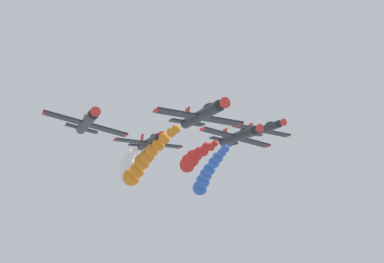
{
  "coord_description": "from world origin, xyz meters",
  "views": [
    {
      "loc": [
        20.73,
        52.52,
        60.33
      ],
      "look_at": [
        0.0,
        0.0,
        70.99
      ],
      "focal_mm": 42.77,
      "sensor_mm": 36.0,
      "label": 1
    }
  ],
  "objects_px": {
    "airplane_lead": "(202,115)",
    "airplane_right_outer": "(264,129)",
    "airplane_left_outer": "(150,142)",
    "airplane_left_inner": "(238,136)",
    "airplane_right_inner": "(87,122)"
  },
  "relations": [
    {
      "from": "airplane_lead",
      "to": "airplane_right_outer",
      "type": "xyz_separation_m",
      "value": [
        -17.48,
        -17.4,
        2.93
      ]
    },
    {
      "from": "airplane_left_outer",
      "to": "airplane_right_outer",
      "type": "xyz_separation_m",
      "value": [
        -17.74,
        0.31,
        2.98
      ]
    },
    {
      "from": "airplane_lead",
      "to": "airplane_right_outer",
      "type": "height_order",
      "value": "airplane_right_outer"
    },
    {
      "from": "airplane_lead",
      "to": "airplane_left_outer",
      "type": "bearing_deg",
      "value": -89.14
    },
    {
      "from": "airplane_left_inner",
      "to": "airplane_right_inner",
      "type": "height_order",
      "value": "airplane_right_inner"
    },
    {
      "from": "airplane_lead",
      "to": "airplane_left_inner",
      "type": "relative_size",
      "value": 1.0
    },
    {
      "from": "airplane_lead",
      "to": "airplane_right_inner",
      "type": "distance_m",
      "value": 13.18
    },
    {
      "from": "airplane_right_inner",
      "to": "airplane_right_outer",
      "type": "bearing_deg",
      "value": -161.92
    },
    {
      "from": "airplane_right_outer",
      "to": "airplane_left_inner",
      "type": "bearing_deg",
      "value": 43.91
    },
    {
      "from": "airplane_right_outer",
      "to": "airplane_lead",
      "type": "bearing_deg",
      "value": 44.87
    },
    {
      "from": "airplane_right_inner",
      "to": "airplane_right_outer",
      "type": "relative_size",
      "value": 1.0
    },
    {
      "from": "airplane_left_inner",
      "to": "airplane_left_outer",
      "type": "distance_m",
      "value": 12.53
    },
    {
      "from": "airplane_lead",
      "to": "airplane_right_inner",
      "type": "bearing_deg",
      "value": -39.45
    },
    {
      "from": "airplane_right_inner",
      "to": "airplane_left_outer",
      "type": "height_order",
      "value": "airplane_right_inner"
    },
    {
      "from": "airplane_left_inner",
      "to": "airplane_left_outer",
      "type": "bearing_deg",
      "value": -44.02
    }
  ]
}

